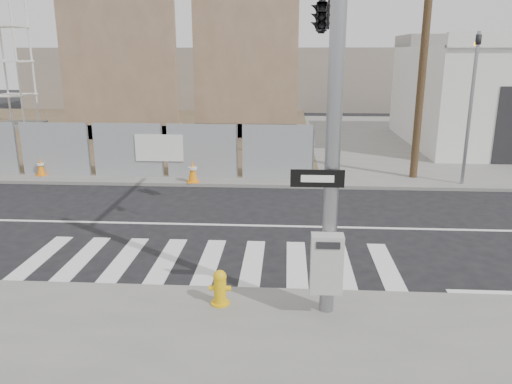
# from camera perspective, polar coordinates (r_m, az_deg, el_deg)

# --- Properties ---
(ground) EXTENTS (100.00, 100.00, 0.00)m
(ground) POSITION_cam_1_polar(r_m,az_deg,el_deg) (13.95, -3.77, -3.79)
(ground) COLOR black
(ground) RESTS_ON ground
(sidewalk_far) EXTENTS (50.00, 20.00, 0.12)m
(sidewalk_far) POSITION_cam_1_polar(r_m,az_deg,el_deg) (27.48, -0.09, 6.08)
(sidewalk_far) COLOR slate
(sidewalk_far) RESTS_ON ground
(signal_pole) EXTENTS (0.96, 5.87, 7.00)m
(signal_pole) POSITION_cam_1_polar(r_m,az_deg,el_deg) (11.02, 7.86, 16.26)
(signal_pole) COLOR gray
(signal_pole) RESTS_ON sidewalk_near
(far_signal_pole) EXTENTS (0.16, 0.20, 5.60)m
(far_signal_pole) POSITION_cam_1_polar(r_m,az_deg,el_deg) (18.76, 23.53, 10.87)
(far_signal_pole) COLOR gray
(far_signal_pole) RESTS_ON sidewalk_far
(concrete_wall_left) EXTENTS (6.00, 1.30, 8.00)m
(concrete_wall_left) POSITION_cam_1_polar(r_m,az_deg,el_deg) (27.57, -15.27, 12.52)
(concrete_wall_left) COLOR brown
(concrete_wall_left) RESTS_ON sidewalk_far
(concrete_wall_right) EXTENTS (5.50, 1.30, 8.00)m
(concrete_wall_right) POSITION_cam_1_polar(r_m,az_deg,el_deg) (27.25, -1.16, 13.02)
(concrete_wall_right) COLOR brown
(concrete_wall_right) RESTS_ON sidewalk_far
(utility_pole_right) EXTENTS (1.60, 0.28, 10.00)m
(utility_pole_right) POSITION_cam_1_polar(r_m,az_deg,el_deg) (19.15, 18.79, 16.57)
(utility_pole_right) COLOR #4C3A23
(utility_pole_right) RESTS_ON sidewalk_far
(fire_hydrant) EXTENTS (0.41, 0.37, 0.67)m
(fire_hydrant) POSITION_cam_1_polar(r_m,az_deg,el_deg) (9.40, -4.13, -10.82)
(fire_hydrant) COLOR #E4AF0C
(fire_hydrant) RESTS_ON sidewalk_near
(traffic_cone_c) EXTENTS (0.43, 0.43, 0.67)m
(traffic_cone_c) POSITION_cam_1_polar(r_m,az_deg,el_deg) (20.63, -23.40, 2.64)
(traffic_cone_c) COLOR orange
(traffic_cone_c) RESTS_ON sidewalk_far
(traffic_cone_d) EXTENTS (0.52, 0.52, 0.79)m
(traffic_cone_d) POSITION_cam_1_polar(r_m,az_deg,el_deg) (18.07, -7.25, 2.32)
(traffic_cone_d) COLOR orange
(traffic_cone_d) RESTS_ON sidewalk_far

